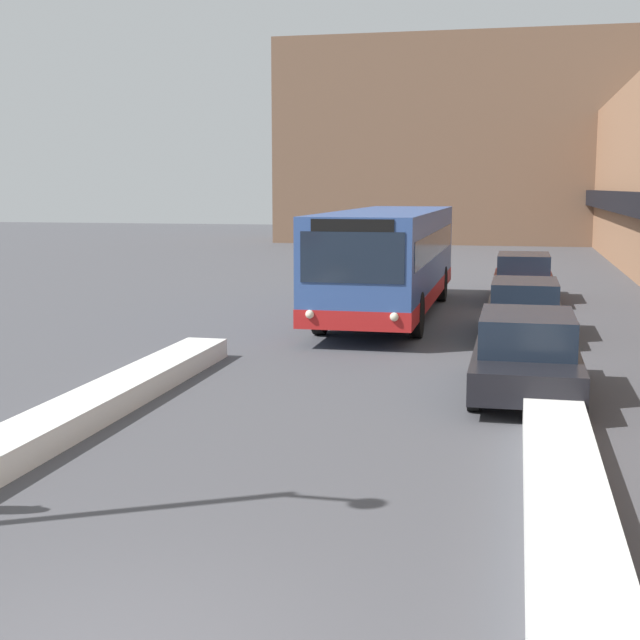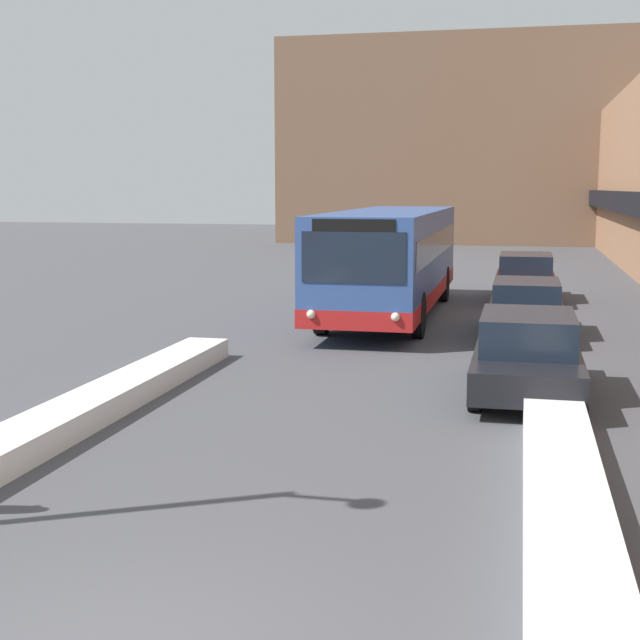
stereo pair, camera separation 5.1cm
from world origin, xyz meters
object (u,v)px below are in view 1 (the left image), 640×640
object	(u,v)px
city_bus	(389,258)
parked_car_middle	(524,307)
parked_car_front	(526,354)
parked_car_back	(523,277)

from	to	relation	value
city_bus	parked_car_middle	distance (m)	4.69
city_bus	parked_car_front	xyz separation A→B (m)	(3.79, -9.25, -0.94)
parked_car_middle	parked_car_back	bearing A→B (deg)	90.00
city_bus	parked_car_back	world-z (taller)	city_bus
city_bus	parked_car_middle	xyz separation A→B (m)	(3.79, -2.58, -0.98)
city_bus	parked_car_back	distance (m)	6.03
parked_car_front	parked_car_back	bearing A→B (deg)	90.00
parked_car_front	city_bus	bearing A→B (deg)	112.29
parked_car_middle	parked_car_back	size ratio (longest dim) A/B	0.96
parked_car_back	city_bus	bearing A→B (deg)	-129.56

